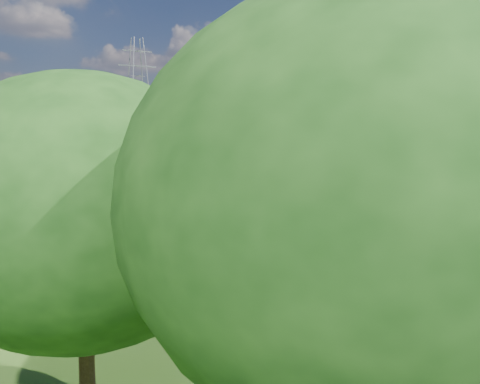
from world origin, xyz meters
name	(u,v)px	position (x,y,z in m)	size (l,w,h in m)	color
ground	(91,190)	(0.00, 60.00, 0.00)	(260.00, 260.00, 0.00)	#214C15
road	(79,186)	(0.00, 66.00, 0.03)	(8.00, 150.00, 0.06)	black
curb_left	(44,187)	(-4.25, 66.00, 0.11)	(0.50, 150.00, 0.22)	gray
curb_right	(111,183)	(4.25, 66.00, 0.11)	(0.50, 150.00, 0.22)	gray
speed_limit_sign	(216,192)	(5.20, 37.98, 1.60)	(0.55, 0.09, 2.40)	slate
overpass	(4,150)	(0.00, 140.00, 2.41)	(30.00, 3.00, 3.20)	gray
streetlight_near_left	(278,161)	(-6.00, 12.00, 5.94)	(5.90, 0.25, 10.00)	slate
streetlight_mid_left	(67,143)	(-6.00, 45.00, 5.94)	(5.90, 0.25, 10.00)	slate
streetlight_far_right	(98,138)	(6.00, 78.00, 5.94)	(5.90, 0.25, 10.00)	slate
power_tower_near	(347,65)	(22.00, 40.00, 14.01)	(9.00, 6.40, 28.00)	slate
power_tower_far	(138,101)	(26.00, 115.00, 14.01)	(9.00, 6.40, 28.00)	slate
tree_la	(82,210)	(-14.00, 8.00, 5.27)	(7.14, 7.14, 8.30)	black
tree_lf	(380,205)	(-11.00, 2.00, 5.89)	(7.98, 7.98, 9.28)	black
tree_rb	(370,155)	(16.00, 30.00, 4.95)	(6.72, 6.72, 7.82)	black
tree_rc	(233,154)	(15.00, 52.00, 4.33)	(5.88, 5.88, 6.84)	black
tree_rd	(170,142)	(17.00, 76.00, 5.27)	(7.14, 7.14, 8.30)	black
tree_re	(110,147)	(14.50, 100.00, 4.02)	(5.46, 5.46, 6.35)	black
tree_rf	(99,142)	(18.00, 120.00, 4.64)	(6.30, 6.30, 7.33)	black
bus_outbound	(253,211)	(1.69, 26.06, 1.76)	(2.85, 12.19, 3.40)	white
bus_inbound	(121,200)	(-3.20, 38.86, 1.39)	(2.23, 9.55, 2.66)	silver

